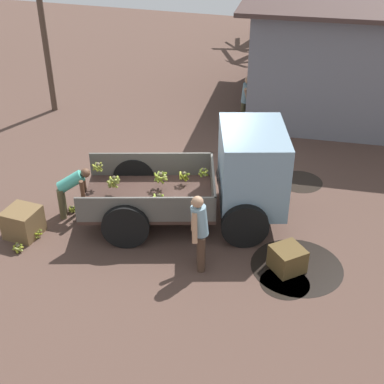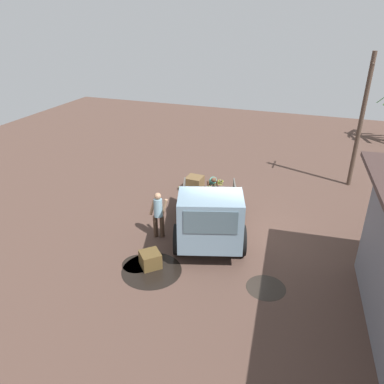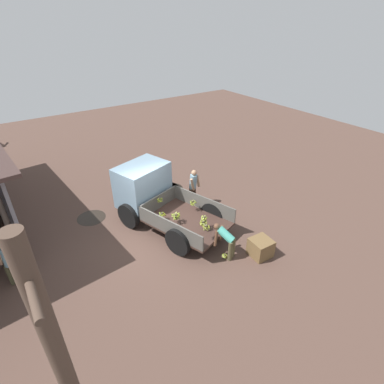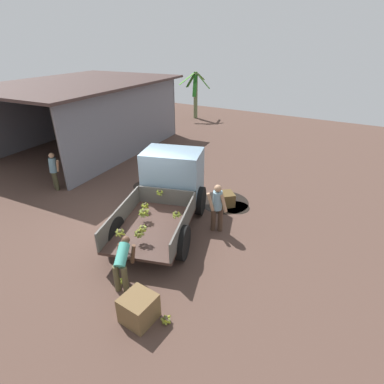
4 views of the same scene
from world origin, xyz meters
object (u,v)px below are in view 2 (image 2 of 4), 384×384
at_px(person_bystander_near_shed, 380,244).
at_px(banana_bunch_on_ground_2, 215,197).
at_px(utility_pole, 361,121).
at_px(wooden_crate_1, 150,259).
at_px(person_foreground_visitor, 158,213).
at_px(cargo_truck, 210,219).
at_px(person_worker_loading, 212,184).
at_px(banana_bunch_on_ground_1, 181,188).
at_px(banana_bunch_on_ground_0, 196,190).
at_px(banana_bunch_on_ground_3, 192,190).
at_px(wooden_crate_0, 195,184).

bearing_deg(person_bystander_near_shed, banana_bunch_on_ground_2, -95.78).
xyz_separation_m(utility_pole, wooden_crate_1, (8.34, -5.76, -2.62)).
distance_m(person_foreground_visitor, wooden_crate_1, 1.83).
relative_size(cargo_truck, person_worker_loading, 4.01).
bearing_deg(person_foreground_visitor, banana_bunch_on_ground_1, -9.72).
xyz_separation_m(cargo_truck, utility_pole, (-6.84, 4.37, 1.76)).
distance_m(banana_bunch_on_ground_0, wooden_crate_1, 5.27).
xyz_separation_m(cargo_truck, wooden_crate_1, (1.50, -1.39, -0.86)).
bearing_deg(utility_pole, person_worker_loading, -56.53).
height_order(person_bystander_near_shed, banana_bunch_on_ground_1, person_bystander_near_shed).
distance_m(person_bystander_near_shed, banana_bunch_on_ground_1, 8.09).
bearing_deg(person_foreground_visitor, cargo_truck, -113.75).
xyz_separation_m(person_foreground_visitor, banana_bunch_on_ground_3, (-3.56, -0.08, -0.78)).
height_order(utility_pole, person_worker_loading, utility_pole).
xyz_separation_m(banana_bunch_on_ground_0, banana_bunch_on_ground_2, (0.32, 0.95, -0.02)).
bearing_deg(banana_bunch_on_ground_0, banana_bunch_on_ground_2, 71.59).
distance_m(banana_bunch_on_ground_0, wooden_crate_0, 0.33).
relative_size(person_bystander_near_shed, wooden_crate_1, 2.67).
distance_m(banana_bunch_on_ground_2, wooden_crate_1, 4.97).
xyz_separation_m(banana_bunch_on_ground_1, banana_bunch_on_ground_3, (0.08, 0.54, 0.01)).
bearing_deg(wooden_crate_0, person_foreground_visitor, 0.92).
bearing_deg(wooden_crate_0, banana_bunch_on_ground_0, 28.17).
height_order(utility_pole, wooden_crate_0, utility_pole).
xyz_separation_m(utility_pole, banana_bunch_on_ground_0, (3.09, -6.15, -2.76)).
xyz_separation_m(banana_bunch_on_ground_2, wooden_crate_1, (4.94, -0.56, 0.15)).
distance_m(banana_bunch_on_ground_1, banana_bunch_on_ground_3, 0.55).
relative_size(banana_bunch_on_ground_3, wooden_crate_0, 0.39).
distance_m(person_foreground_visitor, person_worker_loading, 3.34).
bearing_deg(cargo_truck, person_worker_loading, 177.82).
xyz_separation_m(banana_bunch_on_ground_3, wooden_crate_1, (5.21, 0.53, 0.12)).
relative_size(wooden_crate_0, wooden_crate_1, 1.16).
xyz_separation_m(cargo_truck, banana_bunch_on_ground_1, (-3.78, -2.47, -1.00)).
xyz_separation_m(cargo_truck, person_foreground_visitor, (-0.14, -1.84, -0.21)).
bearing_deg(utility_pole, person_foreground_visitor, -42.83).
height_order(cargo_truck, banana_bunch_on_ground_1, cargo_truck).
xyz_separation_m(utility_pole, banana_bunch_on_ground_1, (3.06, -6.83, -2.76)).
distance_m(banana_bunch_on_ground_0, banana_bunch_on_ground_2, 1.00).
bearing_deg(wooden_crate_1, banana_bunch_on_ground_0, -175.77).
distance_m(utility_pole, banana_bunch_on_ground_3, 7.54).
bearing_deg(person_worker_loading, wooden_crate_1, -29.12).
relative_size(cargo_truck, banana_bunch_on_ground_1, 20.46).
relative_size(person_foreground_visitor, banana_bunch_on_ground_2, 8.62).
bearing_deg(banana_bunch_on_ground_2, wooden_crate_1, -6.45).
xyz_separation_m(cargo_truck, banana_bunch_on_ground_0, (-3.75, -1.78, -1.00)).
relative_size(utility_pole, banana_bunch_on_ground_3, 21.89).
bearing_deg(wooden_crate_1, banana_bunch_on_ground_2, 173.55).
relative_size(utility_pole, banana_bunch_on_ground_2, 29.88).
relative_size(person_bystander_near_shed, banana_bunch_on_ground_3, 5.95).
bearing_deg(banana_bunch_on_ground_2, cargo_truck, 13.65).
bearing_deg(banana_bunch_on_ground_1, person_worker_loading, 74.10).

